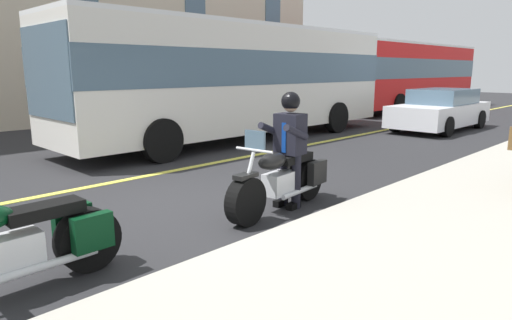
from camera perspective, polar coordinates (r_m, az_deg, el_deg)
ground_plane at (r=6.97m, az=-9.93°, el=-5.73°), size 80.00×80.00×0.00m
sidewalk_curb at (r=4.42m, az=28.36°, el=-16.54°), size 60.00×5.00×0.15m
lane_center_stripe at (r=8.62m, az=-17.72°, el=-2.72°), size 60.00×0.16×0.01m
motorcycle_main at (r=6.54m, az=3.37°, el=-2.62°), size 2.22×0.76×1.26m
rider_main at (r=6.58m, az=4.34°, el=2.65°), size 0.67×0.60×1.74m
motorcycle_parked at (r=4.69m, az=-28.76°, el=-9.91°), size 2.21×0.61×1.26m
bus_near at (r=13.16m, az=-2.01°, el=10.80°), size 11.05×2.70×3.30m
bus_far at (r=24.32m, az=18.97°, el=10.56°), size 11.05×2.70×3.30m
car_dark at (r=16.58m, az=22.69°, el=5.98°), size 4.60×1.92×1.40m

